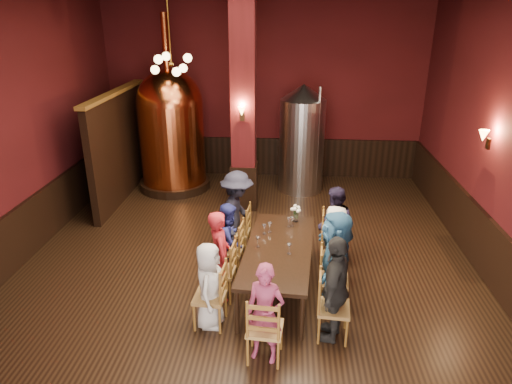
# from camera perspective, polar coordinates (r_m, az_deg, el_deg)

# --- Properties ---
(room) EXTENTS (10.00, 10.02, 4.50)m
(room) POSITION_cam_1_polar(r_m,az_deg,el_deg) (6.93, -1.38, 5.95)
(room) COLOR black
(room) RESTS_ON ground
(wainscot_right) EXTENTS (0.08, 9.90, 1.00)m
(wainscot_right) POSITION_cam_1_polar(r_m,az_deg,el_deg) (8.26, 27.47, -7.05)
(wainscot_right) COLOR black
(wainscot_right) RESTS_ON ground
(wainscot_back) EXTENTS (7.90, 0.08, 1.00)m
(wainscot_back) POSITION_cam_1_polar(r_m,az_deg,el_deg) (12.17, 0.94, 4.47)
(wainscot_back) COLOR black
(wainscot_back) RESTS_ON ground
(wainscot_left) EXTENTS (0.08, 9.90, 1.00)m
(wainscot_left) POSITION_cam_1_polar(r_m,az_deg,el_deg) (8.87, -27.76, -5.14)
(wainscot_left) COLOR black
(wainscot_left) RESTS_ON ground
(column) EXTENTS (0.58, 0.58, 4.50)m
(column) POSITION_cam_1_polar(r_m,az_deg,el_deg) (9.67, -1.56, 10.56)
(column) COLOR #4B1013
(column) RESTS_ON ground
(partition) EXTENTS (0.22, 3.50, 2.40)m
(partition) POSITION_cam_1_polar(r_m,az_deg,el_deg) (10.97, -16.61, 5.38)
(partition) COLOR black
(partition) RESTS_ON ground
(pendant_cluster) EXTENTS (0.90, 0.90, 1.70)m
(pendant_cluster) POSITION_cam_1_polar(r_m,az_deg,el_deg) (9.90, -10.56, 15.47)
(pendant_cluster) COLOR #A57226
(pendant_cluster) RESTS_ON room
(sconce_wall) EXTENTS (0.20, 0.20, 0.36)m
(sconce_wall) POSITION_cam_1_polar(r_m,az_deg,el_deg) (8.34, 27.12, 5.94)
(sconce_wall) COLOR black
(sconce_wall) RESTS_ON room
(sconce_column) EXTENTS (0.20, 0.20, 0.36)m
(sconce_column) POSITION_cam_1_polar(r_m,az_deg,el_deg) (9.39, -1.74, 9.90)
(sconce_column) COLOR black
(sconce_column) RESTS_ON column
(dining_table) EXTENTS (1.19, 2.47, 0.75)m
(dining_table) POSITION_cam_1_polar(r_m,az_deg,el_deg) (7.09, 2.87, -7.40)
(dining_table) COLOR black
(dining_table) RESTS_ON ground
(chair_0) EXTENTS (0.50, 0.50, 0.92)m
(chair_0) POSITION_cam_1_polar(r_m,az_deg,el_deg) (6.51, -5.81, -12.82)
(chair_0) COLOR brown
(chair_0) RESTS_ON ground
(person_0) EXTENTS (0.44, 0.64, 1.27)m
(person_0) POSITION_cam_1_polar(r_m,az_deg,el_deg) (6.41, -5.87, -11.55)
(person_0) COLOR silver
(person_0) RESTS_ON ground
(chair_1) EXTENTS (0.50, 0.50, 0.92)m
(chair_1) POSITION_cam_1_polar(r_m,az_deg,el_deg) (7.05, -4.44, -9.77)
(chair_1) COLOR brown
(chair_1) RESTS_ON ground
(person_1) EXTENTS (0.47, 0.60, 1.44)m
(person_1) POSITION_cam_1_polar(r_m,az_deg,el_deg) (6.92, -4.51, -7.93)
(person_1) COLOR #A91D25
(person_1) RESTS_ON ground
(chair_2) EXTENTS (0.50, 0.50, 0.92)m
(chair_2) POSITION_cam_1_polar(r_m,az_deg,el_deg) (7.61, -3.31, -7.20)
(chair_2) COLOR brown
(chair_2) RESTS_ON ground
(person_2) EXTENTS (0.39, 0.66, 1.28)m
(person_2) POSITION_cam_1_polar(r_m,az_deg,el_deg) (7.52, -3.34, -5.99)
(person_2) COLOR navy
(person_2) RESTS_ON ground
(chair_3) EXTENTS (0.50, 0.50, 0.92)m
(chair_3) POSITION_cam_1_polar(r_m,az_deg,el_deg) (8.18, -2.34, -4.94)
(chair_3) COLOR brown
(chair_3) RESTS_ON ground
(person_3) EXTENTS (0.71, 1.09, 1.59)m
(person_3) POSITION_cam_1_polar(r_m,az_deg,el_deg) (8.04, -2.37, -2.82)
(person_3) COLOR black
(person_3) RESTS_ON ground
(chair_4) EXTENTS (0.50, 0.50, 0.92)m
(chair_4) POSITION_cam_1_polar(r_m,az_deg,el_deg) (6.35, 9.69, -14.07)
(chair_4) COLOR brown
(chair_4) RESTS_ON ground
(person_4) EXTENTS (0.63, 0.96, 1.52)m
(person_4) POSITION_cam_1_polar(r_m,az_deg,el_deg) (6.18, 9.87, -11.81)
(person_4) COLOR black
(person_4) RESTS_ON ground
(chair_5) EXTENTS (0.50, 0.50, 0.92)m
(chair_5) POSITION_cam_1_polar(r_m,az_deg,el_deg) (6.90, 9.68, -10.82)
(chair_5) COLOR brown
(chair_5) RESTS_ON ground
(person_5) EXTENTS (0.51, 1.47, 1.56)m
(person_5) POSITION_cam_1_polar(r_m,az_deg,el_deg) (6.74, 9.86, -8.51)
(person_5) COLOR teal
(person_5) RESTS_ON ground
(chair_6) EXTENTS (0.50, 0.50, 0.92)m
(chair_6) POSITION_cam_1_polar(r_m,az_deg,el_deg) (7.47, 9.68, -8.09)
(chair_6) COLOR brown
(chair_6) RESTS_ON ground
(person_6) EXTENTS (0.65, 0.77, 1.34)m
(person_6) POSITION_cam_1_polar(r_m,az_deg,el_deg) (7.37, 9.78, -6.67)
(person_6) COLOR silver
(person_6) RESTS_ON ground
(chair_7) EXTENTS (0.50, 0.50, 0.92)m
(chair_7) POSITION_cam_1_polar(r_m,az_deg,el_deg) (8.06, 9.67, -5.72)
(chair_7) COLOR brown
(chair_7) RESTS_ON ground
(person_7) EXTENTS (0.45, 0.72, 1.39)m
(person_7) POSITION_cam_1_polar(r_m,az_deg,el_deg) (7.95, 9.78, -4.23)
(person_7) COLOR black
(person_7) RESTS_ON ground
(chair_8) EXTENTS (0.50, 0.50, 0.92)m
(chair_8) POSITION_cam_1_polar(r_m,az_deg,el_deg) (5.94, 1.13, -16.61)
(chair_8) COLOR brown
(chair_8) RESTS_ON ground
(person_8) EXTENTS (0.56, 0.44, 1.35)m
(person_8) POSITION_cam_1_polar(r_m,az_deg,el_deg) (5.81, 1.14, -14.96)
(person_8) COLOR #8C2E52
(person_8) RESTS_ON ground
(copper_kettle) EXTENTS (1.73, 1.73, 4.09)m
(copper_kettle) POSITION_cam_1_polar(r_m,az_deg,el_deg) (11.17, -10.51, 7.78)
(copper_kettle) COLOR black
(copper_kettle) RESTS_ON ground
(steel_vessel) EXTENTS (1.34, 1.34, 2.57)m
(steel_vessel) POSITION_cam_1_polar(r_m,az_deg,el_deg) (10.95, 5.76, 6.62)
(steel_vessel) COLOR #B2B2B7
(steel_vessel) RESTS_ON ground
(rose_vase) EXTENTS (0.18, 0.18, 0.30)m
(rose_vase) POSITION_cam_1_polar(r_m,az_deg,el_deg) (7.82, 5.00, -2.37)
(rose_vase) COLOR white
(rose_vase) RESTS_ON dining_table
(wine_glass_0) EXTENTS (0.07, 0.07, 0.17)m
(wine_glass_0) POSITION_cam_1_polar(r_m,az_deg,el_deg) (7.70, 4.55, -3.70)
(wine_glass_0) COLOR white
(wine_glass_0) RESTS_ON dining_table
(wine_glass_1) EXTENTS (0.07, 0.07, 0.17)m
(wine_glass_1) POSITION_cam_1_polar(r_m,az_deg,el_deg) (7.42, 1.04, -4.66)
(wine_glass_1) COLOR white
(wine_glass_1) RESTS_ON dining_table
(wine_glass_2) EXTENTS (0.07, 0.07, 0.17)m
(wine_glass_2) POSITION_cam_1_polar(r_m,az_deg,el_deg) (7.67, 4.14, -3.78)
(wine_glass_2) COLOR white
(wine_glass_2) RESTS_ON dining_table
(wine_glass_3) EXTENTS (0.07, 0.07, 0.17)m
(wine_glass_3) POSITION_cam_1_polar(r_m,az_deg,el_deg) (7.48, 1.72, -4.44)
(wine_glass_3) COLOR white
(wine_glass_3) RESTS_ON dining_table
(wine_glass_4) EXTENTS (0.07, 0.07, 0.17)m
(wine_glass_4) POSITION_cam_1_polar(r_m,az_deg,el_deg) (6.86, 4.17, -7.09)
(wine_glass_4) COLOR white
(wine_glass_4) RESTS_ON dining_table
(wine_glass_5) EXTENTS (0.07, 0.07, 0.17)m
(wine_glass_5) POSITION_cam_1_polar(r_m,az_deg,el_deg) (7.03, 0.23, -6.26)
(wine_glass_5) COLOR white
(wine_glass_5) RESTS_ON dining_table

